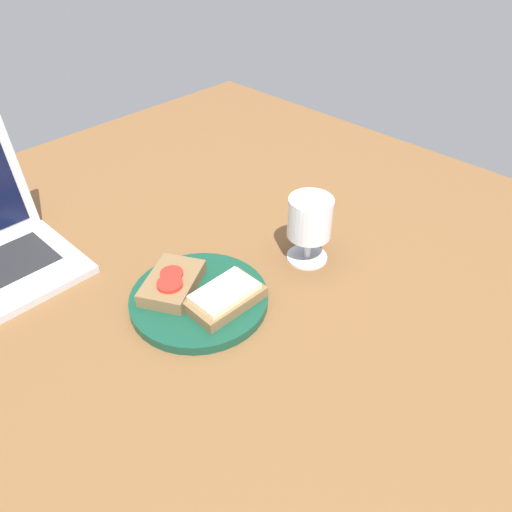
{
  "coord_description": "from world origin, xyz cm",
  "views": [
    {
      "loc": [
        -41.48,
        -50.37,
        58.76
      ],
      "look_at": [
        4.84,
        -5.43,
        8.0
      ],
      "focal_mm": 35.0,
      "sensor_mm": 36.0,
      "label": 1
    }
  ],
  "objects_px": {
    "sandwich_with_cheese": "(225,297)",
    "wine_glass": "(310,221)",
    "sandwich_with_tomato": "(172,282)",
    "plate": "(199,299)"
  },
  "relations": [
    {
      "from": "sandwich_with_tomato",
      "to": "sandwich_with_cheese",
      "type": "distance_m",
      "value": 0.09
    },
    {
      "from": "plate",
      "to": "sandwich_with_cheese",
      "type": "xyz_separation_m",
      "value": [
        0.02,
        -0.04,
        0.02
      ]
    },
    {
      "from": "plate",
      "to": "sandwich_with_cheese",
      "type": "relative_size",
      "value": 1.84
    },
    {
      "from": "plate",
      "to": "sandwich_with_cheese",
      "type": "distance_m",
      "value": 0.05
    },
    {
      "from": "plate",
      "to": "sandwich_with_cheese",
      "type": "height_order",
      "value": "sandwich_with_cheese"
    },
    {
      "from": "sandwich_with_cheese",
      "to": "wine_glass",
      "type": "bearing_deg",
      "value": -1.93
    },
    {
      "from": "plate",
      "to": "sandwich_with_tomato",
      "type": "distance_m",
      "value": 0.05
    },
    {
      "from": "wine_glass",
      "to": "plate",
      "type": "bearing_deg",
      "value": 166.79
    },
    {
      "from": "sandwich_with_cheese",
      "to": "wine_glass",
      "type": "distance_m",
      "value": 0.2
    },
    {
      "from": "plate",
      "to": "sandwich_with_tomato",
      "type": "relative_size",
      "value": 1.64
    }
  ]
}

